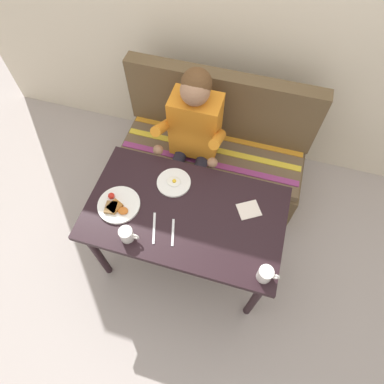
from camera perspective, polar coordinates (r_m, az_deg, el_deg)
name	(u,v)px	position (r m, az deg, el deg)	size (l,w,h in m)	color
ground_plane	(187,254)	(2.63, -0.93, -10.88)	(8.00, 8.00, 0.00)	#AA9F9B
back_wall	(240,3)	(2.45, 8.45, 29.90)	(4.40, 0.10, 2.60)	beige
table	(185,218)	(2.03, -1.18, -4.53)	(1.20, 0.70, 0.73)	black
couch	(213,155)	(2.70, 3.66, 6.45)	(1.44, 0.56, 1.00)	brown
person	(193,134)	(2.29, 0.13, 10.08)	(0.45, 0.61, 1.21)	orange
plate_breakfast	(118,205)	(2.02, -12.88, -2.23)	(0.26, 0.26, 0.05)	white
plate_eggs	(174,182)	(2.06, -3.21, 1.69)	(0.22, 0.22, 0.04)	white
coffee_mug	(266,274)	(1.80, 12.78, -13.88)	(0.12, 0.08, 0.09)	white
coffee_mug_second	(127,234)	(1.88, -11.37, -7.30)	(0.12, 0.08, 0.09)	white
napkin	(249,210)	(1.99, 9.94, -3.11)	(0.13, 0.11, 0.01)	silver
fork	(173,232)	(1.90, -3.37, -7.08)	(0.01, 0.17, 0.01)	silver
knife	(154,228)	(1.92, -6.67, -6.29)	(0.01, 0.20, 0.01)	silver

